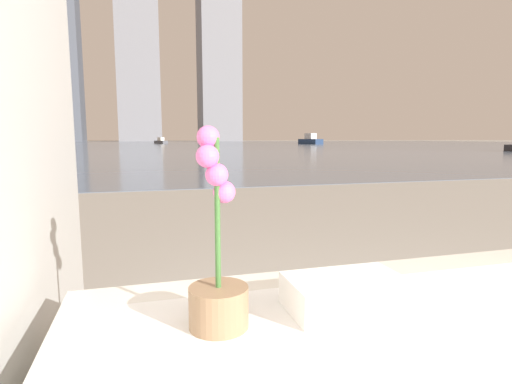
% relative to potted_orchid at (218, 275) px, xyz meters
% --- Properties ---
extents(potted_orchid, '(0.13, 0.13, 0.44)m').
position_rel_potted_orchid_xyz_m(potted_orchid, '(0.00, 0.00, 0.00)').
color(potted_orchid, '#8C6B4C').
rests_on(potted_orchid, bathtub).
extents(towel_stack, '(0.29, 0.17, 0.08)m').
position_rel_potted_orchid_xyz_m(towel_stack, '(0.32, 0.01, -0.08)').
color(towel_stack, white).
rests_on(towel_stack, bathtub).
extents(harbor_water, '(180.00, 110.00, 0.01)m').
position_rel_potted_orchid_xyz_m(harbor_water, '(0.52, 61.18, -0.60)').
color(harbor_water, slate).
rests_on(harbor_water, ground_plane).
extents(harbor_boat_0, '(2.14, 2.90, 1.04)m').
position_rel_potted_orchid_xyz_m(harbor_boat_0, '(2.84, 66.94, -0.23)').
color(harbor_boat_0, '#4C4C51').
rests_on(harbor_boat_0, harbor_water).
extents(harbor_boat_1, '(2.50, 4.57, 1.63)m').
position_rel_potted_orchid_xyz_m(harbor_boat_1, '(24.49, 55.67, -0.02)').
color(harbor_boat_1, navy).
rests_on(harbor_boat_1, harbor_water).
extents(skyline_tower_2, '(8.14, 9.86, 47.01)m').
position_rel_potted_orchid_xyz_m(skyline_tower_2, '(-19.21, 117.18, 22.90)').
color(skyline_tower_2, '#4C515B').
rests_on(skyline_tower_2, ground_plane).
extents(skyline_tower_3, '(11.40, 8.13, 75.20)m').
position_rel_potted_orchid_xyz_m(skyline_tower_3, '(-0.46, 117.18, 37.00)').
color(skyline_tower_3, slate).
rests_on(skyline_tower_3, ground_plane).
extents(skyline_tower_4, '(11.27, 12.02, 43.89)m').
position_rel_potted_orchid_xyz_m(skyline_tower_4, '(22.06, 117.18, 21.34)').
color(skyline_tower_4, slate).
rests_on(skyline_tower_4, ground_plane).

